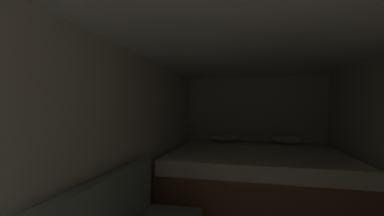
{
  "coord_description": "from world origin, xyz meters",
  "views": [
    {
      "loc": [
        -0.09,
        -0.24,
        1.4
      ],
      "look_at": [
        -0.78,
        2.68,
        1.39
      ],
      "focal_mm": 22.79,
      "sensor_mm": 36.0,
      "label": 1
    }
  ],
  "objects": [
    {
      "name": "wall_left",
      "position": [
        -1.29,
        2.02,
        0.98
      ],
      "size": [
        0.05,
        4.87,
        1.97
      ],
      "primitive_type": "cube",
      "color": "beige",
      "rests_on": "ground"
    },
    {
      "name": "ceiling_slab",
      "position": [
        0.0,
        2.02,
        1.99
      ],
      "size": [
        2.62,
        4.87,
        0.05
      ],
      "primitive_type": "cube",
      "color": "white",
      "rests_on": "wall_left"
    },
    {
      "name": "bed",
      "position": [
        0.0,
        3.43,
        0.39
      ],
      "size": [
        2.4,
        1.97,
        0.92
      ],
      "color": "brown",
      "rests_on": "ground"
    },
    {
      "name": "wall_back",
      "position": [
        0.0,
        4.48,
        0.98
      ],
      "size": [
        2.62,
        0.05,
        1.97
      ],
      "primitive_type": "cube",
      "color": "beige",
      "rests_on": "ground"
    }
  ]
}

